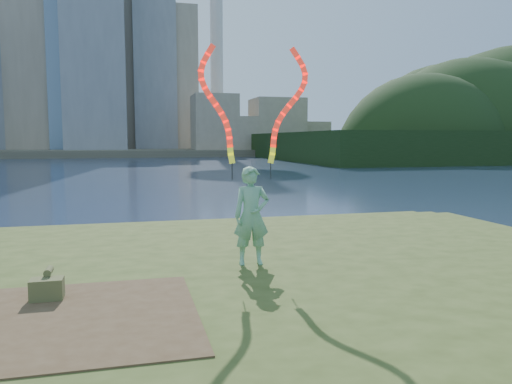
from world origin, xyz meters
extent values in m
plane|color=#1A2742|center=(0.00, 0.00, 0.00)|extent=(320.00, 320.00, 0.00)
cube|color=#374619|center=(0.00, -2.50, 0.15)|extent=(20.00, 18.00, 0.30)
cube|color=#374619|center=(0.00, -2.20, 0.40)|extent=(17.00, 15.00, 0.30)
cube|color=#374619|center=(0.00, -2.00, 0.65)|extent=(14.00, 12.00, 0.30)
cube|color=#47331E|center=(-2.20, -3.20, 0.81)|extent=(3.20, 3.00, 0.02)
cube|color=brown|center=(0.00, 95.00, 0.60)|extent=(320.00, 40.00, 1.20)
cylinder|color=silver|center=(18.00, 102.00, 30.20)|extent=(2.80, 2.80, 58.00)
cube|color=black|center=(55.00, 60.00, 2.00)|extent=(70.00, 42.00, 4.00)
imported|color=#167C48|center=(0.65, -1.12, 1.65)|extent=(0.65, 0.45, 1.71)
cylinder|color=black|center=(0.34, -0.98, 2.42)|extent=(0.02, 0.02, 0.30)
cylinder|color=black|center=(1.03, -1.02, 2.42)|extent=(0.02, 0.02, 0.30)
cube|color=#474E2A|center=(-2.51, -2.37, 0.95)|extent=(0.43, 0.28, 0.30)
cylinder|color=#474E2A|center=(-2.51, -2.17, 1.15)|extent=(0.10, 0.28, 0.10)
camera|label=1|loc=(-1.38, -9.44, 2.97)|focal=35.00mm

